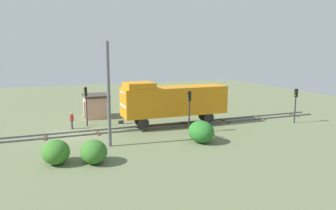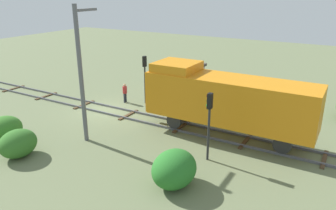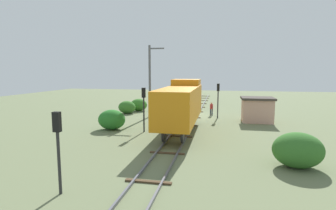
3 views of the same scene
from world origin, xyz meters
name	(u,v)px [view 1 (image 1 of 3)]	position (x,y,z in m)	size (l,w,h in m)	color
ground_plane	(72,135)	(0.00, 0.00, 0.00)	(90.00, 90.00, 0.00)	#66704C
railway_track	(72,134)	(0.00, 0.00, 0.07)	(2.40, 57.10, 0.16)	#595960
locomotive	(173,100)	(0.00, 10.38, 2.77)	(2.90, 11.60, 4.60)	orange
traffic_signal_near	(86,99)	(-3.20, 1.85, 2.89)	(0.32, 0.34, 4.15)	#262628
traffic_signal_mid	(189,104)	(3.40, 10.67, 2.85)	(0.32, 0.34, 4.09)	#262628
traffic_signal_far	(296,99)	(3.60, 23.36, 2.65)	(0.32, 0.34, 3.79)	#262628
worker_near_track	(72,119)	(-2.40, 0.25, 1.00)	(0.38, 0.38, 1.70)	#262B38
catenary_mast	(108,92)	(4.94, 2.66, 4.59)	(1.94, 0.28, 8.69)	#595960
relay_hut	(96,106)	(-7.50, 3.51, 1.39)	(3.50, 2.90, 2.74)	#D19E8C
bush_near	(94,152)	(8.69, 0.78, 0.84)	(2.31, 1.89, 1.68)	#336B26
bush_mid	(201,101)	(-7.93, 17.66, 1.03)	(2.84, 2.32, 2.06)	#316726
bush_far	(56,152)	(7.85, -1.74, 0.86)	(2.38, 1.94, 1.73)	#357126
bush_back	(201,132)	(6.73, 10.30, 0.96)	(2.64, 2.16, 1.92)	#276E26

